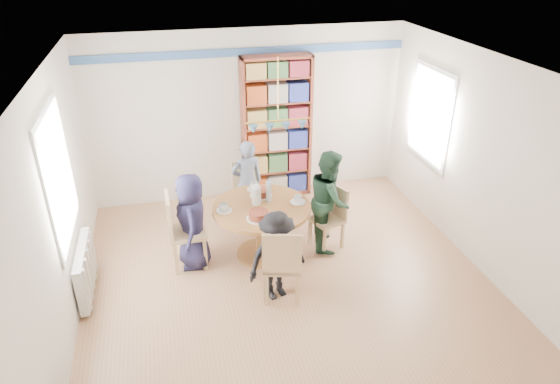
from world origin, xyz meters
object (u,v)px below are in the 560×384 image
object	(u,v)px
chair_near	(282,263)
bookshelf	(276,130)
chair_left	(180,228)
person_right	(329,200)
radiator	(86,270)
dining_table	(262,219)
person_left	(192,221)
person_near	(277,256)
chair_right	(331,214)
person_far	(247,182)
chair_far	(248,188)

from	to	relation	value
chair_near	bookshelf	distance (m)	2.85
chair_left	person_right	world-z (taller)	person_right
radiator	dining_table	bearing A→B (deg)	8.31
radiator	person_right	size ratio (longest dim) A/B	0.71
radiator	chair_left	bearing A→B (deg)	15.69
radiator	person_left	xyz separation A→B (m)	(1.31, 0.32, 0.30)
radiator	person_near	distance (m)	2.30
chair_right	person_far	xyz separation A→B (m)	(-1.00, 0.92, 0.16)
chair_left	chair_far	distance (m)	1.47
chair_right	bookshelf	distance (m)	1.86
dining_table	bookshelf	world-z (taller)	bookshelf
dining_table	chair_far	xyz separation A→B (m)	(-0.00, 1.02, -0.04)
chair_near	person_far	size ratio (longest dim) A/B	0.77
person_left	bookshelf	world-z (taller)	bookshelf
chair_near	person_near	size ratio (longest dim) A/B	0.87
chair_left	chair_right	world-z (taller)	chair_left
dining_table	chair_near	xyz separation A→B (m)	(0.03, -1.01, -0.00)
bookshelf	dining_table	bearing A→B (deg)	-109.48
person_far	chair_left	bearing A→B (deg)	34.11
chair_far	chair_near	distance (m)	2.03
chair_near	person_near	xyz separation A→B (m)	(-0.04, 0.11, 0.02)
radiator	chair_right	bearing A→B (deg)	6.05
radiator	chair_near	xyz separation A→B (m)	(2.25, -0.69, 0.20)
chair_left	bookshelf	xyz separation A→B (m)	(1.67, 1.72, 0.56)
dining_table	person_left	bearing A→B (deg)	-179.78
person_left	bookshelf	xyz separation A→B (m)	(1.52, 1.72, 0.48)
chair_right	person_near	distance (m)	1.35
chair_left	chair_right	bearing A→B (deg)	0.40
person_left	person_right	world-z (taller)	person_right
chair_left	person_near	xyz separation A→B (m)	(1.05, -0.90, 0.00)
chair_right	person_far	size ratio (longest dim) A/B	0.68
person_right	person_far	xyz separation A→B (m)	(-0.97, 0.90, -0.05)
chair_right	person_near	bearing A→B (deg)	-137.23
dining_table	person_right	xyz separation A→B (m)	(0.95, 0.03, 0.15)
radiator	bookshelf	world-z (taller)	bookshelf
person_left	person_far	bearing A→B (deg)	139.40
person_right	person_far	world-z (taller)	person_right
person_left	person_right	xyz separation A→B (m)	(1.86, 0.04, 0.06)
chair_far	person_right	xyz separation A→B (m)	(0.95, -0.99, 0.19)
bookshelf	person_left	bearing A→B (deg)	-131.41
dining_table	chair_far	size ratio (longest dim) A/B	1.38
dining_table	bookshelf	xyz separation A→B (m)	(0.61, 1.72, 0.58)
chair_left	person_far	size ratio (longest dim) A/B	0.80
chair_near	person_right	world-z (taller)	person_right
chair_right	chair_far	size ratio (longest dim) A/B	0.94
bookshelf	chair_right	bearing A→B (deg)	-77.73
chair_left	chair_near	bearing A→B (deg)	-42.80
chair_right	person_left	bearing A→B (deg)	-179.44
chair_right	chair_near	size ratio (longest dim) A/B	0.89
dining_table	chair_right	bearing A→B (deg)	0.87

